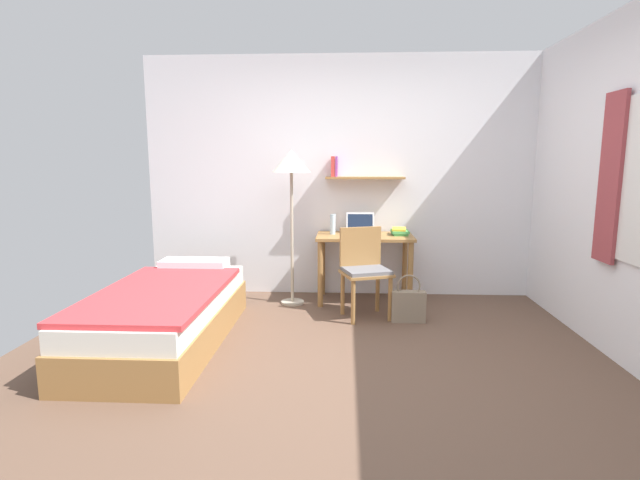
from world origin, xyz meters
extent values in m
plane|color=brown|center=(0.00, 0.00, 0.00)|extent=(5.28, 5.28, 0.00)
cube|color=white|center=(0.00, 2.02, 1.30)|extent=(4.40, 0.05, 2.60)
cube|color=#9E703D|center=(0.19, 1.89, 1.30)|extent=(0.84, 0.22, 0.02)
cube|color=#D13D38|center=(-0.15, 1.90, 1.42)|extent=(0.04, 0.17, 0.21)
cube|color=purple|center=(-0.11, 1.92, 1.42)|extent=(0.02, 0.13, 0.21)
cube|color=#993D42|center=(1.96, 0.42, 1.35)|extent=(0.03, 0.28, 1.27)
cube|color=#9E703D|center=(-1.47, 0.40, 0.14)|extent=(0.90, 2.00, 0.28)
cube|color=silver|center=(-1.47, 0.40, 0.36)|extent=(0.86, 1.94, 0.16)
cube|color=#DB383D|center=(-1.47, 0.28, 0.46)|extent=(0.91, 1.64, 0.04)
cube|color=white|center=(-1.47, 1.18, 0.49)|extent=(0.63, 0.28, 0.10)
cube|color=#9E703D|center=(0.19, 1.70, 0.70)|extent=(1.00, 0.56, 0.03)
cylinder|color=#9E703D|center=(-0.27, 1.47, 0.34)|extent=(0.06, 0.06, 0.68)
cylinder|color=#9E703D|center=(0.64, 1.47, 0.34)|extent=(0.06, 0.06, 0.68)
cylinder|color=#9E703D|center=(-0.27, 1.93, 0.34)|extent=(0.06, 0.06, 0.68)
cylinder|color=#9E703D|center=(0.64, 1.93, 0.34)|extent=(0.06, 0.06, 0.68)
cube|color=#9E703D|center=(0.19, 1.14, 0.43)|extent=(0.53, 0.50, 0.03)
cube|color=slate|center=(0.19, 1.14, 0.46)|extent=(0.49, 0.46, 0.04)
cube|color=#9E703D|center=(0.13, 1.30, 0.66)|extent=(0.40, 0.16, 0.37)
cylinder|color=#9E703D|center=(0.06, 0.93, 0.21)|extent=(0.04, 0.04, 0.42)
cylinder|color=#9E703D|center=(0.41, 1.05, 0.21)|extent=(0.04, 0.04, 0.42)
cylinder|color=#9E703D|center=(-0.04, 1.23, 0.21)|extent=(0.04, 0.04, 0.42)
cylinder|color=#9E703D|center=(0.31, 1.34, 0.21)|extent=(0.04, 0.04, 0.42)
cylinder|color=#B2A893|center=(-0.56, 1.56, 0.01)|extent=(0.24, 0.24, 0.02)
cylinder|color=#B2A893|center=(-0.56, 1.56, 0.70)|extent=(0.03, 0.03, 1.34)
cone|color=silver|center=(-0.56, 1.56, 1.48)|extent=(0.39, 0.39, 0.22)
cube|color=#B7BABF|center=(0.14, 1.75, 0.72)|extent=(0.30, 0.24, 0.01)
cube|color=#B7BABF|center=(0.14, 1.83, 0.83)|extent=(0.30, 0.09, 0.21)
cube|color=black|center=(0.14, 1.83, 0.83)|extent=(0.27, 0.07, 0.18)
cylinder|color=silver|center=(-0.15, 1.75, 0.82)|extent=(0.06, 0.06, 0.21)
cube|color=#4CA856|center=(0.55, 1.74, 0.72)|extent=(0.16, 0.21, 0.02)
cube|color=#4CA856|center=(0.56, 1.74, 0.75)|extent=(0.18, 0.22, 0.03)
cube|color=gold|center=(0.55, 1.75, 0.77)|extent=(0.17, 0.25, 0.02)
cube|color=gray|center=(0.57, 1.04, 0.14)|extent=(0.31, 0.11, 0.29)
torus|color=gray|center=(0.57, 1.04, 0.34)|extent=(0.22, 0.02, 0.22)
camera|label=1|loc=(-0.02, -3.33, 1.48)|focal=27.19mm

